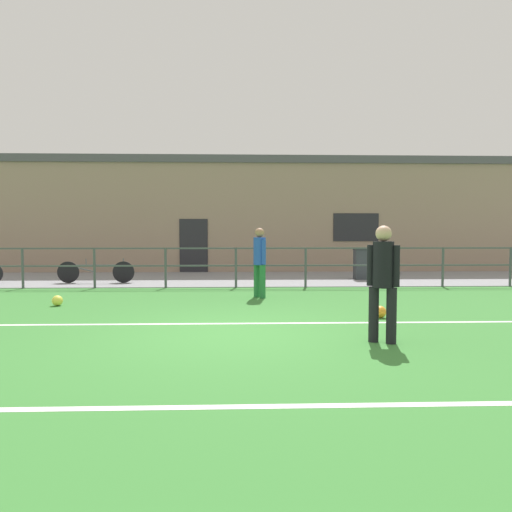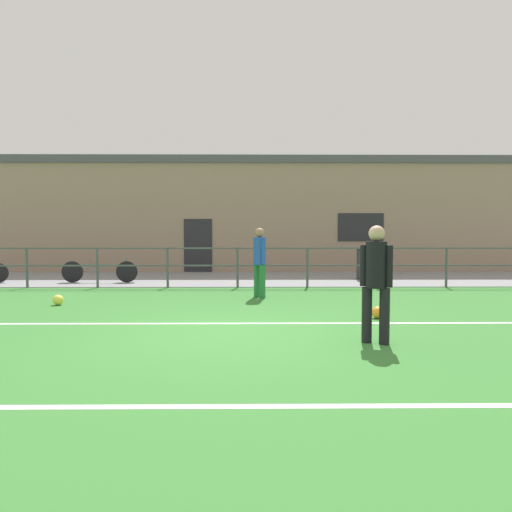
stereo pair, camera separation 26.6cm
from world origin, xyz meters
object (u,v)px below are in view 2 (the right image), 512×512
Objects in this scene: player_striker at (260,258)px; trash_bin_0 at (366,264)px; bicycle_parked_1 at (99,271)px; soccer_ball_spare at (58,300)px; soccer_ball_match at (378,312)px; player_goalkeeper at (376,277)px.

player_striker is 5.42m from trash_bin_0.
bicycle_parked_1 is 8.57m from trash_bin_0.
soccer_ball_spare is 0.22× the size of trash_bin_0.
soccer_ball_match is 0.98× the size of soccer_ball_spare.
player_striker reaches higher than player_goalkeeper.
trash_bin_0 is (8.01, 5.15, 0.44)m from soccer_ball_spare.
player_goalkeeper is 7.00m from soccer_ball_spare.
player_goalkeeper is at bearing -106.21° from soccer_ball_match.
trash_bin_0 is (8.53, 0.81, 0.18)m from bicycle_parked_1.
trash_bin_0 is (3.59, 4.04, -0.41)m from player_striker.
player_goalkeeper is 1.61× the size of trash_bin_0.
trash_bin_0 is at bearing 104.65° from player_goalkeeper.
soccer_ball_match is 6.94m from trash_bin_0.
player_goalkeeper is 8.90m from trash_bin_0.
bicycle_parked_1 reaches higher than soccer_ball_match.
player_goalkeeper is 1.00× the size of player_striker.
player_striker is at bearing 14.11° from soccer_ball_spare.
player_striker reaches higher than soccer_ball_spare.
bicycle_parked_1 is at bearing 139.88° from soccer_ball_match.
player_striker reaches higher than bicycle_parked_1.
soccer_ball_spare is at bearing -83.18° from bicycle_parked_1.
player_striker is 7.46× the size of soccer_ball_spare.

